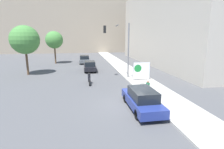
# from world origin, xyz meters

# --- Properties ---
(ground_plane) EXTENTS (160.00, 160.00, 0.00)m
(ground_plane) POSITION_xyz_m (0.00, 0.00, 0.00)
(ground_plane) COLOR #4F4F51
(sidewalk_curb) EXTENTS (3.07, 90.00, 0.14)m
(sidewalk_curb) POSITION_xyz_m (3.13, 15.00, 0.07)
(sidewalk_curb) COLOR #B7B2A8
(sidewalk_curb) RESTS_ON ground_plane
(building_backdrop_far) EXTENTS (52.00, 12.00, 31.14)m
(building_backdrop_far) POSITION_xyz_m (-2.00, 49.99, 15.57)
(building_backdrop_far) COLOR gray
(building_backdrop_far) RESTS_ON ground_plane
(building_backdrop_right) EXTENTS (10.00, 32.00, 13.83)m
(building_backdrop_right) POSITION_xyz_m (13.25, 19.28, 6.92)
(building_backdrop_right) COLOR #BCB2A3
(building_backdrop_right) RESTS_ON ground_plane
(seated_protester) EXTENTS (0.94, 0.77, 1.17)m
(seated_protester) POSITION_xyz_m (2.10, 2.17, 0.75)
(seated_protester) COLOR #474C56
(seated_protester) RESTS_ON sidewalk_curb
(protest_banner) EXTENTS (2.06, 0.06, 2.02)m
(protest_banner) POSITION_xyz_m (3.17, 7.06, 1.20)
(protest_banner) COLOR slate
(protest_banner) RESTS_ON sidewalk_curb
(traffic_light_pole) EXTENTS (3.03, 2.80, 6.41)m
(traffic_light_pole) POSITION_xyz_m (1.04, 8.72, 4.42)
(traffic_light_pole) COLOR slate
(traffic_light_pole) RESTS_ON sidewalk_curb
(parked_car_curbside) EXTENTS (1.77, 4.77, 1.51)m
(parked_car_curbside) POSITION_xyz_m (0.57, -0.67, 0.75)
(parked_car_curbside) COLOR navy
(parked_car_curbside) RESTS_ON ground_plane
(car_on_road_nearest) EXTENTS (1.70, 4.39, 1.47)m
(car_on_road_nearest) POSITION_xyz_m (-2.37, 14.11, 0.73)
(car_on_road_nearest) COLOR black
(car_on_road_nearest) RESTS_ON ground_plane
(car_on_road_midblock) EXTENTS (1.89, 4.41, 1.50)m
(car_on_road_midblock) POSITION_xyz_m (-3.04, 22.10, 0.75)
(car_on_road_midblock) COLOR #565B60
(car_on_road_midblock) RESTS_ON ground_plane
(motorcycle_on_road) EXTENTS (0.28, 2.25, 1.23)m
(motorcycle_on_road) POSITION_xyz_m (-2.77, 6.80, 0.53)
(motorcycle_on_road) COLOR black
(motorcycle_on_road) RESTS_ON ground_plane
(street_tree_near_curb) EXTENTS (3.68, 3.68, 6.45)m
(street_tree_near_curb) POSITION_xyz_m (-10.65, 12.82, 4.59)
(street_tree_near_curb) COLOR brown
(street_tree_near_curb) RESTS_ON ground_plane
(street_tree_midblock) EXTENTS (3.20, 3.20, 6.02)m
(street_tree_midblock) POSITION_xyz_m (-8.45, 22.61, 4.40)
(street_tree_midblock) COLOR brown
(street_tree_midblock) RESTS_ON ground_plane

